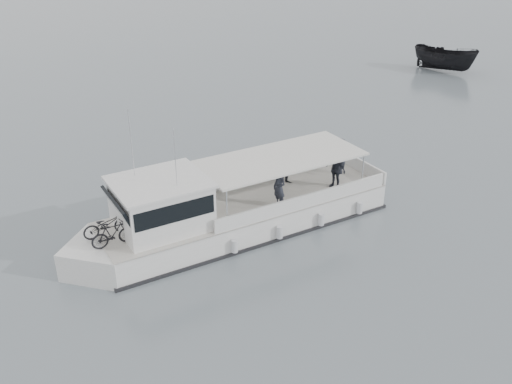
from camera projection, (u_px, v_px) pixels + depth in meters
ground at (164, 261)px, 22.76m from camera, size 1400.00×1400.00×0.00m
tour_boat at (220, 214)px, 24.14m from camera, size 14.71×4.04×6.15m
dark_motorboat at (445, 59)px, 48.38m from camera, size 3.79×5.97×2.16m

